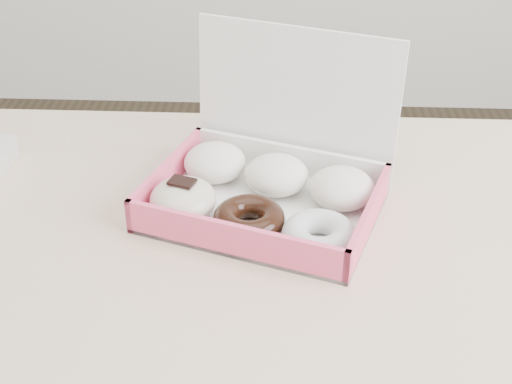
{
  "coord_description": "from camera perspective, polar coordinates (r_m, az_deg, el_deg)",
  "views": [
    {
      "loc": [
        0.13,
        -0.75,
        1.33
      ],
      "look_at": [
        0.09,
        0.06,
        0.8
      ],
      "focal_mm": 50.0,
      "sensor_mm": 36.0,
      "label": 1
    }
  ],
  "objects": [
    {
      "name": "donut_box",
      "position": [
        1.02,
        0.8,
        0.64
      ],
      "size": [
        0.38,
        0.35,
        0.23
      ],
      "rotation": [
        0.0,
        0.0,
        -0.33
      ],
      "color": "white",
      "rests_on": "table"
    },
    {
      "name": "table",
      "position": [
        1.01,
        -5.46,
        -8.0
      ],
      "size": [
        1.2,
        0.8,
        0.75
      ],
      "color": "#D0B189",
      "rests_on": "ground"
    }
  ]
}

